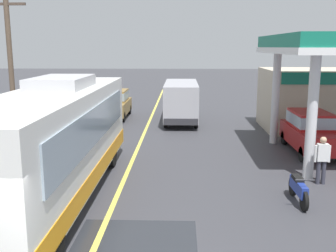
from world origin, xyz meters
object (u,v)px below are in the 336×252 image
Objects in this scene: car_at_pump at (310,130)px; car_trailing_behind_bus at (115,102)px; coach_bus_main at (55,144)px; pedestrian_near_pump at (322,158)px; minibus_opposing_lane at (181,98)px; motorcycle_parked_forecourt at (298,188)px.

car_at_pump is 13.16m from car_trailing_behind_bus.
pedestrian_near_pump is (8.63, 1.52, -0.79)m from coach_bus_main.
car_trailing_behind_bus is at bearing 92.15° from coach_bus_main.
pedestrian_near_pump is at bearing -67.28° from minibus_opposing_lane.
car_at_pump is 0.69× the size of minibus_opposing_lane.
minibus_opposing_lane is at bearing 128.44° from car_at_pump.
minibus_opposing_lane is (-5.75, 7.24, 0.46)m from car_at_pump.
motorcycle_parked_forecourt is at bearing -110.28° from car_at_pump.
motorcycle_parked_forecourt is at bearing -126.44° from pedestrian_near_pump.
pedestrian_near_pump is at bearing -102.53° from car_at_pump.
coach_bus_main reaches higher than motorcycle_parked_forecourt.
motorcycle_parked_forecourt is 1.08× the size of pedestrian_near_pump.
minibus_opposing_lane is at bearing 73.61° from coach_bus_main.
car_at_pump is at bearing -51.56° from minibus_opposing_lane.
coach_bus_main is at bearing -87.85° from car_trailing_behind_bus.
minibus_opposing_lane reaches higher than motorcycle_parked_forecourt.
coach_bus_main is at bearing 178.68° from motorcycle_parked_forecourt.
car_at_pump is 1.00× the size of car_trailing_behind_bus.
car_at_pump is 6.34m from motorcycle_parked_forecourt.
motorcycle_parked_forecourt is at bearing -1.32° from coach_bus_main.
minibus_opposing_lane is 4.54m from car_trailing_behind_bus.
minibus_opposing_lane reaches higher than pedestrian_near_pump.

